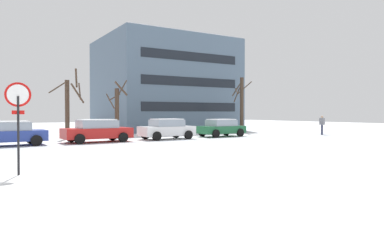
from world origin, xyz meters
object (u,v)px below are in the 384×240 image
at_px(stop_sign, 18,110).
at_px(pedestrian_crossing, 322,124).
at_px(parked_car_red, 97,131).
at_px(parked_car_blue, 10,133).
at_px(parked_car_green, 221,128).
at_px(parked_car_white, 167,129).

bearing_deg(stop_sign, pedestrian_crossing, 19.05).
distance_m(stop_sign, parked_car_red, 12.55).
height_order(parked_car_red, pedestrian_crossing, pedestrian_crossing).
distance_m(parked_car_blue, pedestrian_crossing, 24.49).
relative_size(parked_car_blue, parked_car_red, 0.89).
bearing_deg(parked_car_green, stop_sign, -144.77).
xyz_separation_m(parked_car_red, parked_car_green, (10.24, 0.22, -0.04)).
bearing_deg(stop_sign, parked_car_white, 45.33).
bearing_deg(parked_car_white, parked_car_red, 179.22).
xyz_separation_m(parked_car_red, parked_car_white, (5.12, -0.07, -0.01)).
bearing_deg(parked_car_green, pedestrian_crossing, -16.48).
relative_size(parked_car_blue, pedestrian_crossing, 2.35).
height_order(stop_sign, parked_car_red, stop_sign).
distance_m(parked_car_red, pedestrian_crossing, 19.40).
relative_size(stop_sign, parked_car_blue, 0.73).
bearing_deg(parked_car_blue, pedestrian_crossing, -5.80).
bearing_deg(parked_car_green, parked_car_red, -178.76).
height_order(parked_car_red, parked_car_white, parked_car_red).
bearing_deg(stop_sign, parked_car_red, 62.52).
relative_size(parked_car_red, parked_car_green, 1.14).
relative_size(stop_sign, pedestrian_crossing, 1.71).
bearing_deg(parked_car_red, stop_sign, -117.48).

